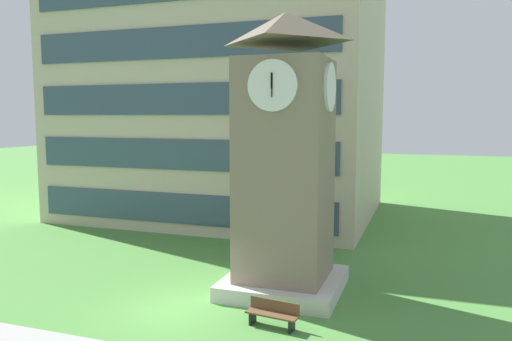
{
  "coord_description": "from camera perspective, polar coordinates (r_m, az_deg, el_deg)",
  "views": [
    {
      "loc": [
        8.4,
        -15.29,
        7.04
      ],
      "look_at": [
        1.56,
        4.44,
        4.73
      ],
      "focal_mm": 34.72,
      "sensor_mm": 36.0,
      "label": 1
    }
  ],
  "objects": [
    {
      "name": "ground_plane",
      "position": [
        18.81,
        -9.32,
        -15.75
      ],
      "size": [
        160.0,
        160.0,
        0.0
      ],
      "primitive_type": "plane",
      "color": "#4C893D"
    },
    {
      "name": "park_bench",
      "position": [
        17.22,
        1.93,
        -16.14
      ],
      "size": [
        1.85,
        0.72,
        0.88
      ],
      "color": "brown",
      "rests_on": "ground"
    },
    {
      "name": "clock_tower",
      "position": [
        19.56,
        3.38,
        0.13
      ],
      "size": [
        4.53,
        4.53,
        11.0
      ],
      "color": "gray",
      "rests_on": "ground"
    },
    {
      "name": "office_building",
      "position": [
        36.16,
        -3.35,
        10.36
      ],
      "size": [
        20.62,
        15.37,
        19.2
      ],
      "color": "beige",
      "rests_on": "ground"
    },
    {
      "name": "tree_by_building",
      "position": [
        28.94,
        2.65,
        -0.41
      ],
      "size": [
        3.45,
        3.45,
        5.39
      ],
      "color": "#513823",
      "rests_on": "ground"
    }
  ]
}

